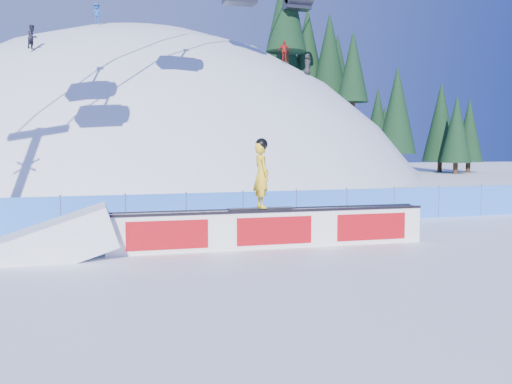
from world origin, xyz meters
name	(u,v)px	position (x,y,z in m)	size (l,w,h in m)	color
ground	(324,246)	(0.00, 0.00, 0.00)	(160.00, 160.00, 0.00)	white
snow_hill	(144,355)	(0.00, 42.00, -18.00)	(64.00, 64.00, 64.00)	white
treeline	(367,88)	(24.21, 41.32, 9.26)	(23.23, 13.10, 20.45)	#322114
safety_fence	(270,208)	(0.00, 4.50, 0.60)	(22.05, 0.05, 1.30)	#2F74F1
rail_box	(272,228)	(-1.49, 0.19, 0.52)	(8.84, 1.00, 1.06)	white
snow_ramp	(59,258)	(-6.99, 0.44, 0.00)	(2.71, 1.81, 1.02)	white
snowboarder	(262,174)	(-1.77, 0.21, 2.00)	(1.85, 0.66, 1.92)	black
distant_skiers	(169,38)	(0.98, 31.15, 11.40)	(21.94, 7.61, 5.78)	black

